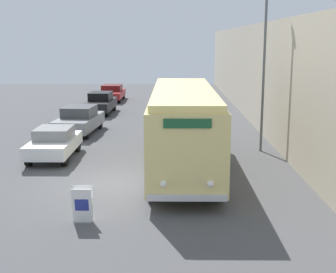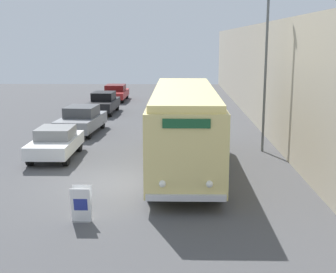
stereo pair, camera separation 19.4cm
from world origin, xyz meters
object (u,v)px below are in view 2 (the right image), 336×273
at_px(parked_car_near, 56,142).
at_px(parked_car_distant, 115,92).
at_px(sign_board, 81,205).
at_px(parked_car_mid, 82,120).
at_px(parked_car_far, 104,103).
at_px(vintage_bus, 184,125).
at_px(streetlamp, 266,49).

distance_m(parked_car_near, parked_car_distant, 20.48).
xyz_separation_m(sign_board, parked_car_mid, (-2.71, 13.36, 0.26)).
distance_m(sign_board, parked_car_far, 20.91).
relative_size(parked_car_mid, parked_car_far, 1.05).
bearing_deg(parked_car_near, vintage_bus, -16.12).
bearing_deg(parked_car_distant, parked_car_near, -89.42).
bearing_deg(sign_board, parked_car_distant, 95.51).
bearing_deg(streetlamp, vintage_bus, -140.08).
relative_size(vintage_bus, parked_car_distant, 2.36).
bearing_deg(parked_car_far, streetlamp, -48.50).
bearing_deg(parked_car_distant, parked_car_far, -88.62).
relative_size(sign_board, parked_car_mid, 0.23).
bearing_deg(parked_car_mid, streetlamp, -19.26).
xyz_separation_m(sign_board, parked_car_far, (-2.60, 20.74, 0.26)).
relative_size(parked_car_far, parked_car_distant, 0.98).
distance_m(parked_car_mid, parked_car_far, 7.39).
height_order(vintage_bus, parked_car_distant, vintage_bus).
bearing_deg(parked_car_far, parked_car_mid, -88.43).
height_order(streetlamp, parked_car_distant, streetlamp).
relative_size(vintage_bus, streetlamp, 1.40).
xyz_separation_m(streetlamp, parked_car_far, (-9.50, 11.69, -4.06)).
distance_m(parked_car_near, parked_car_far, 13.19).
distance_m(streetlamp, parked_car_distant, 21.66).
bearing_deg(vintage_bus, streetlamp, 39.92).
height_order(streetlamp, parked_car_near, streetlamp).
bearing_deg(streetlamp, parked_car_distant, 116.83).
xyz_separation_m(parked_car_near, parked_car_far, (0.10, 13.19, 0.05)).
height_order(sign_board, parked_car_distant, parked_car_distant).
distance_m(vintage_bus, parked_car_mid, 9.54).
distance_m(vintage_bus, sign_board, 6.75).
height_order(vintage_bus, sign_board, vintage_bus).
bearing_deg(parked_car_mid, parked_car_near, -85.10).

